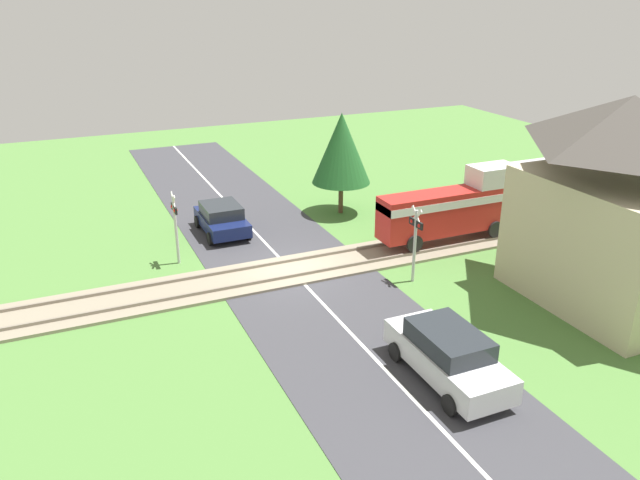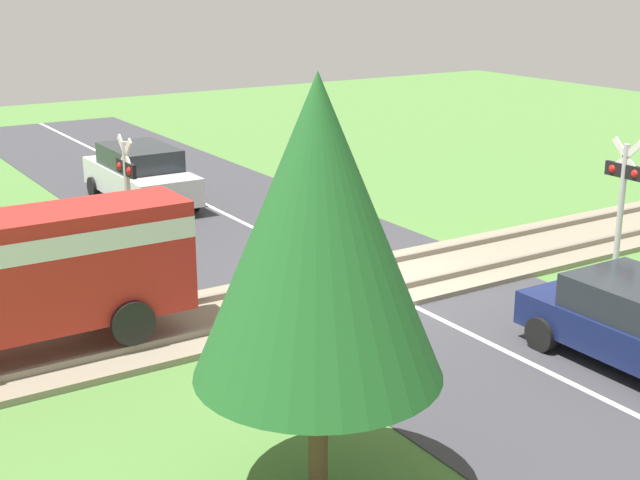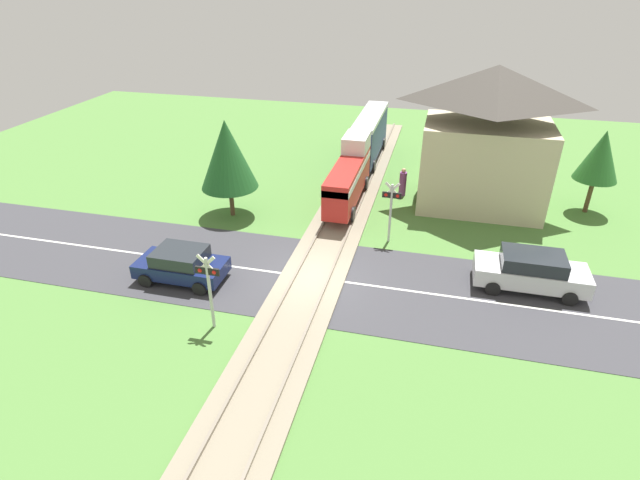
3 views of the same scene
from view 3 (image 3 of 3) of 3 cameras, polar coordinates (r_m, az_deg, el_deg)
ground_plane at (r=21.58m, az=-0.81°, el=-4.35°), size 60.00×60.00×0.00m
road_surface at (r=21.58m, az=-0.81°, el=-4.33°), size 48.00×6.40×0.02m
track_bed at (r=21.54m, az=-0.81°, el=-4.20°), size 2.80×48.00×0.24m
train at (r=31.06m, az=4.71°, el=10.10°), size 1.58×14.49×3.18m
car_near_crossing at (r=21.90m, az=-15.59°, el=-2.67°), size 3.76×1.99×1.43m
car_far_side at (r=22.24m, az=22.96°, el=-3.26°), size 4.49×1.94×1.63m
crossing_signal_west_approach at (r=18.19m, az=-12.60°, el=-4.70°), size 0.90×0.18×3.09m
crossing_signal_east_approach at (r=23.72m, az=8.13°, el=4.07°), size 0.90×0.18×3.09m
station_building at (r=28.13m, az=18.54°, el=10.68°), size 7.01×4.70×7.57m
pedestrian_by_station at (r=29.51m, az=9.44°, el=6.46°), size 0.41×0.41×1.65m
tree_by_station at (r=29.88m, az=29.40°, el=8.38°), size 2.20×2.20×4.53m
tree_roadside_hedge at (r=26.12m, az=-10.55°, el=9.58°), size 2.96×2.96×5.18m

